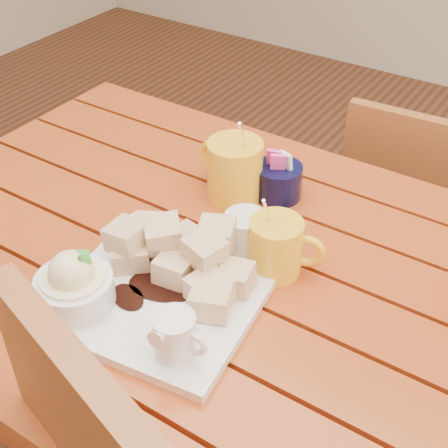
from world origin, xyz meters
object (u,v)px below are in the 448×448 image
Objects in this scene: coffee_mug_right at (277,246)px; chair_far at (423,238)px; table at (222,308)px; coffee_mug_left at (234,168)px; dessert_plate at (146,282)px.

chair_far is (0.09, 0.59, -0.34)m from coffee_mug_right.
coffee_mug_right is at bearing 77.37° from chair_far.
table is 0.67m from chair_far.
chair_far is (0.18, 0.62, -0.18)m from table.
chair_far is at bearing 60.90° from coffee_mug_right.
coffee_mug_left reaches higher than coffee_mug_right.
coffee_mug_left is at bearing 56.66° from chair_far.
table is 3.78× the size of dessert_plate.
coffee_mug_right is (0.08, 0.03, 0.16)m from table.
table is at bearing 72.27° from dessert_plate.
coffee_mug_right is (0.17, -0.14, -0.01)m from coffee_mug_left.
chair_far is (0.22, 0.75, -0.33)m from dessert_plate.
chair_far is at bearing 73.73° from dessert_plate.
coffee_mug_left is at bearing 120.49° from coffee_mug_right.
table is 8.72× the size of coffee_mug_right.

